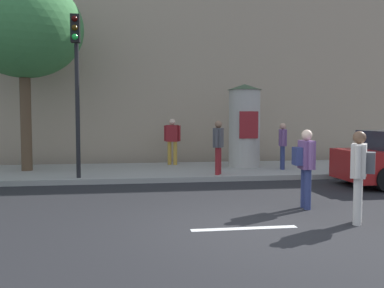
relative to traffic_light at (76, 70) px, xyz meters
The scene contains 12 objects.
ground_plane 6.97m from the traffic_light, 57.60° to the right, with size 80.00×80.00×0.00m, color #232326.
sidewalk_curb 4.86m from the traffic_light, 27.82° to the left, with size 36.00×4.00×0.15m, color #9E9B93.
lane_markings 6.96m from the traffic_light, 57.60° to the right, with size 25.80×0.16×0.01m.
building_backdrop 7.67m from the traffic_light, 63.78° to the left, with size 36.00×5.00×9.27m, color tan.
traffic_light is the anchor object (origin of this frame).
poster_column 5.92m from the traffic_light, 20.74° to the left, with size 1.18×1.18×2.84m.
street_tree 3.11m from the traffic_light, 132.52° to the left, with size 3.69×3.69×6.09m.
pedestrian_in_dark_shirt 6.70m from the traffic_light, 38.47° to the right, with size 0.40×0.57×1.60m.
pedestrian_in_light_jacket 7.81m from the traffic_light, 44.10° to the right, with size 0.52×0.56×1.61m.
pedestrian_near_pole 4.66m from the traffic_light, 45.52° to the left, with size 0.58×0.47×1.66m.
pedestrian_with_backpack 6.84m from the traffic_light, 10.32° to the left, with size 0.37×0.62×1.52m.
pedestrian_with_bag 4.54m from the traffic_light, ahead, with size 0.39×0.53×1.61m.
Camera 1 is at (-1.85, -6.58, 1.84)m, focal length 38.78 mm.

